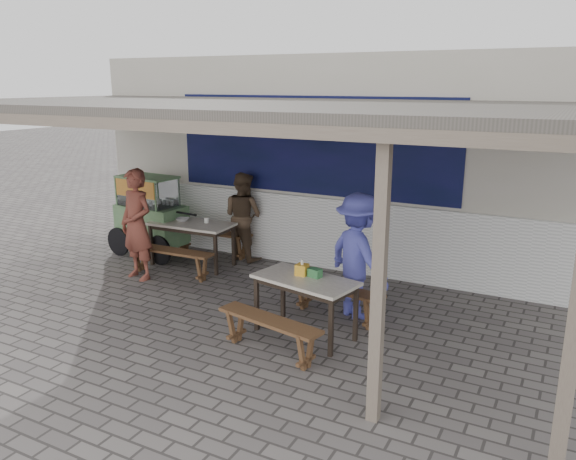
% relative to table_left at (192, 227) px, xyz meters
% --- Properties ---
extents(ground, '(60.00, 60.00, 0.00)m').
position_rel_table_left_xyz_m(ground, '(1.95, -2.03, -0.67)').
color(ground, '#655E5B').
rests_on(ground, ground).
extents(back_wall, '(9.00, 1.28, 3.50)m').
position_rel_table_left_xyz_m(back_wall, '(1.95, 1.55, 1.05)').
color(back_wall, beige).
rests_on(back_wall, ground).
extents(warung_roof, '(9.00, 4.21, 2.81)m').
position_rel_table_left_xyz_m(warung_roof, '(1.97, -1.13, 2.04)').
color(warung_roof, '#534E47').
rests_on(warung_roof, ground).
extents(table_left, '(1.45, 0.75, 0.75)m').
position_rel_table_left_xyz_m(table_left, '(0.00, 0.00, 0.00)').
color(table_left, silver).
rests_on(table_left, ground).
extents(bench_left_street, '(1.53, 0.35, 0.45)m').
position_rel_table_left_xyz_m(bench_left_street, '(0.03, -0.63, -0.33)').
color(bench_left_street, brown).
rests_on(bench_left_street, ground).
extents(bench_left_wall, '(1.53, 0.35, 0.45)m').
position_rel_table_left_xyz_m(bench_left_wall, '(-0.03, 0.63, -0.33)').
color(bench_left_wall, brown).
rests_on(bench_left_wall, ground).
extents(table_right, '(1.36, 0.88, 0.75)m').
position_rel_table_left_xyz_m(table_right, '(2.94, -1.60, -0.00)').
color(table_right, silver).
rests_on(table_right, ground).
extents(bench_right_street, '(1.39, 0.54, 0.45)m').
position_rel_table_left_xyz_m(bench_right_street, '(2.80, -2.26, -0.34)').
color(bench_right_street, brown).
rests_on(bench_right_street, ground).
extents(bench_right_wall, '(1.39, 0.54, 0.45)m').
position_rel_table_left_xyz_m(bench_right_wall, '(3.07, -0.94, -0.34)').
color(bench_right_wall, brown).
rests_on(bench_right_wall, ground).
extents(vendor_cart, '(1.86, 0.80, 1.45)m').
position_rel_table_left_xyz_m(vendor_cart, '(-1.01, 0.12, 0.12)').
color(vendor_cart, '#6C8F5F').
rests_on(vendor_cart, ground).
extents(patron_street_side, '(0.71, 0.53, 1.77)m').
position_rel_table_left_xyz_m(patron_street_side, '(-0.35, -0.93, 0.21)').
color(patron_street_side, brown).
rests_on(patron_street_side, ground).
extents(patron_wall_side, '(0.85, 0.72, 1.56)m').
position_rel_table_left_xyz_m(patron_wall_side, '(0.58, 0.72, 0.11)').
color(patron_wall_side, '#4D3A2A').
rests_on(patron_wall_side, ground).
extents(patron_right_table, '(1.26, 1.10, 1.69)m').
position_rel_table_left_xyz_m(patron_right_table, '(3.30, -0.74, 0.17)').
color(patron_right_table, '#4C4FB9').
rests_on(patron_right_table, ground).
extents(tissue_box, '(0.14, 0.14, 0.14)m').
position_rel_table_left_xyz_m(tissue_box, '(2.85, -1.51, 0.15)').
color(tissue_box, gold).
rests_on(tissue_box, table_right).
extents(donation_box, '(0.18, 0.14, 0.11)m').
position_rel_table_left_xyz_m(donation_box, '(3.02, -1.51, 0.13)').
color(donation_box, '#357742').
rests_on(donation_box, table_right).
extents(condiment_jar, '(0.08, 0.08, 0.09)m').
position_rel_table_left_xyz_m(condiment_jar, '(0.23, 0.12, 0.13)').
color(condiment_jar, white).
rests_on(condiment_jar, table_left).
extents(condiment_bowl, '(0.25, 0.25, 0.05)m').
position_rel_table_left_xyz_m(condiment_bowl, '(-0.21, 0.03, 0.11)').
color(condiment_bowl, white).
rests_on(condiment_bowl, table_left).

